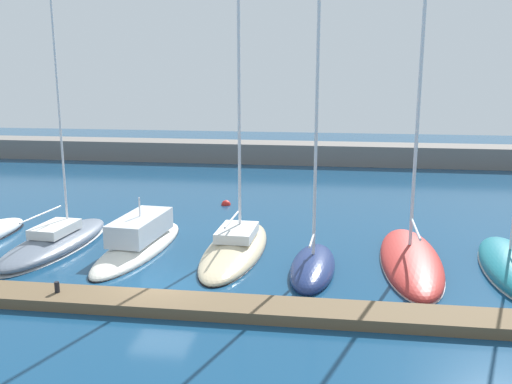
{
  "coord_description": "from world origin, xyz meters",
  "views": [
    {
      "loc": [
        7.15,
        -21.66,
        9.19
      ],
      "look_at": [
        3.49,
        4.33,
        3.36
      ],
      "focal_mm": 39.36,
      "sensor_mm": 36.0,
      "label": 1
    }
  ],
  "objects": [
    {
      "name": "ground_plane",
      "position": [
        0.0,
        0.0,
        0.0
      ],
      "size": [
        120.0,
        120.0,
        0.0
      ],
      "primitive_type": "plane",
      "color": "navy"
    },
    {
      "name": "dock_pier",
      "position": [
        0.0,
        -2.01,
        0.22
      ],
      "size": [
        36.25,
        1.81,
        0.43
      ],
      "primitive_type": "cube",
      "color": "brown",
      "rests_on": "ground_plane"
    },
    {
      "name": "breakwater_seawall",
      "position": [
        0.0,
        33.32,
        0.97
      ],
      "size": [
        108.0,
        3.69,
        1.95
      ],
      "primitive_type": "cube",
      "color": "slate",
      "rests_on": "ground_plane"
    },
    {
      "name": "sailboat_slate_third",
      "position": [
        -7.13,
        4.6,
        0.35
      ],
      "size": [
        3.58,
        9.39,
        18.14
      ],
      "rotation": [
        0.0,
        0.0,
        1.49
      ],
      "color": "slate",
      "rests_on": "ground_plane"
    },
    {
      "name": "motorboat_ivory_fourth",
      "position": [
        -2.67,
        4.92,
        0.39
      ],
      "size": [
        3.3,
        9.6,
        3.16
      ],
      "rotation": [
        0.0,
        0.0,
        1.48
      ],
      "color": "silver",
      "rests_on": "ground_plane"
    },
    {
      "name": "sailboat_sand_fifth",
      "position": [
        2.29,
        5.22,
        0.25
      ],
      "size": [
        3.2,
        9.98,
        17.31
      ],
      "rotation": [
        0.0,
        0.0,
        1.54
      ],
      "color": "beige",
      "rests_on": "ground_plane"
    },
    {
      "name": "sailboat_navy_sixth",
      "position": [
        6.33,
        3.0,
        0.27
      ],
      "size": [
        2.31,
        6.27,
        13.06
      ],
      "rotation": [
        0.0,
        0.0,
        1.52
      ],
      "color": "navy",
      "rests_on": "ground_plane"
    },
    {
      "name": "sailboat_red_seventh",
      "position": [
        10.94,
        4.66,
        0.26
      ],
      "size": [
        3.03,
        10.14,
        17.68
      ],
      "rotation": [
        0.0,
        0.0,
        1.55
      ],
      "color": "#B72D28",
      "rests_on": "ground_plane"
    },
    {
      "name": "sailboat_teal_eighth",
      "position": [
        15.45,
        4.27,
        0.26
      ],
      "size": [
        3.28,
        8.75,
        14.2
      ],
      "rotation": [
        0.0,
        0.0,
        1.5
      ],
      "color": "#19707F",
      "rests_on": "ground_plane"
    },
    {
      "name": "mooring_buoy_red",
      "position": [
        -0.1,
        15.02,
        0.0
      ],
      "size": [
        0.64,
        0.64,
        0.64
      ],
      "primitive_type": "sphere",
      "color": "red",
      "rests_on": "ground_plane"
    },
    {
      "name": "dock_bollard",
      "position": [
        -3.63,
        -2.01,
        0.65
      ],
      "size": [
        0.2,
        0.2,
        0.44
      ],
      "primitive_type": "cylinder",
      "color": "black",
      "rests_on": "dock_pier"
    }
  ]
}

